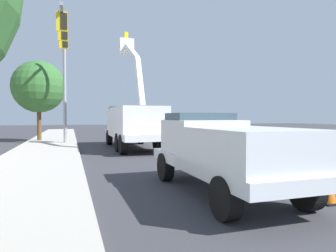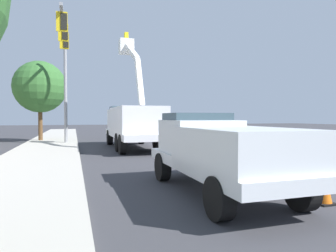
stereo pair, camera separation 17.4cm
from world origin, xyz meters
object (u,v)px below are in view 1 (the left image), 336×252
Objects in this scene: passing_minivan at (176,127)px; traffic_cone_leading at (329,187)px; traffic_cone_mid_rear at (167,144)px; traffic_signal_mast at (64,57)px; traffic_cone_trailing at (144,137)px; traffic_cone_mid_front at (219,157)px; utility_bucket_truck at (133,122)px; service_pickup_truck at (223,149)px.

passing_minivan reaches higher than traffic_cone_leading.
traffic_signal_mast is at bearing 60.31° from traffic_cone_mid_rear.
traffic_cone_trailing reaches higher than traffic_cone_mid_rear.
traffic_cone_mid_front is at bearing 0.15° from traffic_cone_leading.
traffic_cone_leading is 1.10× the size of traffic_cone_mid_rear.
traffic_cone_trailing is 0.09× the size of traffic_signal_mast.
traffic_cone_mid_front is at bearing -179.55° from traffic_cone_mid_rear.
traffic_cone_mid_front is at bearing -179.43° from traffic_cone_trailing.
utility_bucket_truck is 6.13m from traffic_signal_mast.
traffic_cone_leading is at bearing -179.55° from traffic_cone_trailing.
traffic_cone_leading is 17.06m from traffic_signal_mast.
passing_minivan is at bearing -34.91° from utility_bucket_truck.
traffic_cone_mid_front is 12.70m from traffic_signal_mast.
service_pickup_truck is 14.86m from traffic_signal_mast.
service_pickup_truck is 20.63m from passing_minivan.
traffic_cone_trailing is at bearing 0.57° from traffic_cone_mid_front.
service_pickup_truck is at bearing -179.58° from utility_bucket_truck.
utility_bucket_truck is 10.07m from passing_minivan.
traffic_cone_leading is at bearing -179.85° from traffic_cone_mid_front.
traffic_cone_mid_rear is 8.70m from traffic_signal_mast.
passing_minivan is (8.24, -5.75, -0.65)m from utility_bucket_truck.
passing_minivan is 6.95× the size of traffic_cone_mid_rear.
passing_minivan is at bearing -45.83° from traffic_cone_trailing.
service_pickup_truck is at bearing 49.23° from traffic_cone_leading.
traffic_signal_mast reaches higher than utility_bucket_truck.
utility_bucket_truck reaches higher than traffic_cone_mid_front.
passing_minivan is at bearing -13.46° from traffic_cone_mid_front.
traffic_cone_leading is at bearing -171.83° from utility_bucket_truck.
traffic_cone_mid_front is 1.12× the size of traffic_cone_mid_rear.
utility_bucket_truck is at bearing 158.07° from traffic_cone_trailing.
passing_minivan is 10.49m from traffic_cone_mid_rear.
traffic_signal_mast is at bearing 113.05° from traffic_cone_trailing.
passing_minivan is at bearing -15.94° from service_pickup_truck.
passing_minivan is (19.83, -5.66, -0.15)m from service_pickup_truck.
traffic_cone_leading is at bearing 169.77° from passing_minivan.
utility_bucket_truck is 4.86m from traffic_cone_trailing.
traffic_cone_mid_front is (-16.19, 3.87, -0.59)m from passing_minivan.
service_pickup_truck is 7.61× the size of traffic_cone_trailing.
traffic_signal_mast is (1.88, 4.05, 4.19)m from utility_bucket_truck.
passing_minivan reaches higher than traffic_cone_mid_rear.
traffic_cone_leading is (-21.39, 3.86, -0.60)m from passing_minivan.
utility_bucket_truck reaches higher than traffic_cone_mid_rear.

